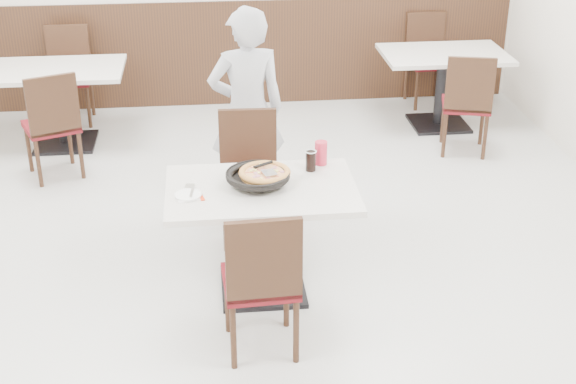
{
  "coord_description": "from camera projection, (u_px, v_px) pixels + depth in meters",
  "views": [
    {
      "loc": [
        -0.3,
        -4.75,
        2.93
      ],
      "look_at": [
        0.18,
        -0.3,
        0.75
      ],
      "focal_mm": 50.0,
      "sensor_mm": 36.0,
      "label": 1
    }
  ],
  "objects": [
    {
      "name": "main_table",
      "position": [
        262.0,
        239.0,
        5.2
      ],
      "size": [
        1.27,
        0.91,
        0.75
      ],
      "primitive_type": null,
      "rotation": [
        0.0,
        0.0,
        0.1
      ],
      "color": "beige",
      "rests_on": "floor"
    },
    {
      "name": "bg_chair_left_near",
      "position": [
        51.0,
        124.0,
        6.8
      ],
      "size": [
        0.55,
        0.55,
        0.95
      ],
      "primitive_type": null,
      "rotation": [
        0.0,
        0.0,
        0.39
      ],
      "color": "black",
      "rests_on": "floor"
    },
    {
      "name": "chair_far",
      "position": [
        249.0,
        180.0,
        5.78
      ],
      "size": [
        0.44,
        0.44,
        0.95
      ],
      "primitive_type": null,
      "rotation": [
        0.0,
        0.0,
        3.1
      ],
      "color": "black",
      "rests_on": "floor"
    },
    {
      "name": "diner_person",
      "position": [
        247.0,
        111.0,
        6.11
      ],
      "size": [
        0.64,
        0.47,
        1.62
      ],
      "primitive_type": "imported",
      "rotation": [
        0.0,
        0.0,
        3.29
      ],
      "color": "#B6B7BC",
      "rests_on": "floor"
    },
    {
      "name": "bg_chair_right_near",
      "position": [
        466.0,
        102.0,
        7.28
      ],
      "size": [
        0.51,
        0.51,
        0.95
      ],
      "primitive_type": null,
      "rotation": [
        0.0,
        0.0,
        -0.24
      ],
      "color": "black",
      "rests_on": "floor"
    },
    {
      "name": "floor",
      "position": [
        258.0,
        272.0,
        5.56
      ],
      "size": [
        7.0,
        7.0,
        0.0
      ],
      "primitive_type": "plane",
      "color": "#AEADA9",
      "rests_on": "ground"
    },
    {
      "name": "napkin",
      "position": [
        188.0,
        196.0,
        4.92
      ],
      "size": [
        0.18,
        0.18,
        0.0
      ],
      "primitive_type": "cube",
      "rotation": [
        0.0,
        0.0,
        0.24
      ],
      "color": "silver",
      "rests_on": "main_table"
    },
    {
      "name": "pizza_pan",
      "position": [
        258.0,
        179.0,
        5.05
      ],
      "size": [
        0.4,
        0.4,
        0.01
      ],
      "primitive_type": "cylinder",
      "rotation": [
        0.0,
        0.0,
        0.1
      ],
      "color": "black",
      "rests_on": "trivet"
    },
    {
      "name": "fork",
      "position": [
        192.0,
        191.0,
        4.95
      ],
      "size": [
        0.04,
        0.17,
        0.0
      ],
      "primitive_type": "cube",
      "rotation": [
        0.0,
        0.0,
        -0.11
      ],
      "color": "white",
      "rests_on": "side_plate"
    },
    {
      "name": "trivet",
      "position": [
        268.0,
        180.0,
        5.1
      ],
      "size": [
        0.14,
        0.14,
        0.04
      ],
      "primitive_type": "cylinder",
      "rotation": [
        0.0,
        0.0,
        0.1
      ],
      "color": "black",
      "rests_on": "main_table"
    },
    {
      "name": "pizza_server",
      "position": [
        269.0,
        172.0,
        5.02
      ],
      "size": [
        0.11,
        0.12,
        0.0
      ],
      "primitive_type": "cube",
      "rotation": [
        0.0,
        0.0,
        0.27
      ],
      "color": "white",
      "rests_on": "pizza"
    },
    {
      "name": "chair_near",
      "position": [
        260.0,
        278.0,
        4.59
      ],
      "size": [
        0.44,
        0.44,
        0.95
      ],
      "primitive_type": null,
      "rotation": [
        0.0,
        0.0,
        0.05
      ],
      "color": "black",
      "rests_on": "floor"
    },
    {
      "name": "wainscot_back",
      "position": [
        233.0,
        54.0,
        8.42
      ],
      "size": [
        5.9,
        0.03,
        1.1
      ],
      "primitive_type": "cube",
      "color": "black",
      "rests_on": "floor"
    },
    {
      "name": "bg_table_right",
      "position": [
        441.0,
        89.0,
        7.92
      ],
      "size": [
        1.29,
        0.94,
        0.75
      ],
      "primitive_type": null,
      "rotation": [
        0.0,
        0.0,
        0.12
      ],
      "color": "beige",
      "rests_on": "floor"
    },
    {
      "name": "cola_glass",
      "position": [
        311.0,
        161.0,
        5.25
      ],
      "size": [
        0.07,
        0.07,
        0.13
      ],
      "primitive_type": "cylinder",
      "rotation": [
        0.0,
        0.0,
        0.1
      ],
      "color": "black",
      "rests_on": "main_table"
    },
    {
      "name": "bg_table_left",
      "position": [
        62.0,
        107.0,
        7.47
      ],
      "size": [
        1.21,
        0.82,
        0.75
      ],
      "primitive_type": null,
      "rotation": [
        0.0,
        0.0,
        0.01
      ],
      "color": "beige",
      "rests_on": "floor"
    },
    {
      "name": "red_cup",
      "position": [
        321.0,
        153.0,
        5.33
      ],
      "size": [
        0.09,
        0.09,
        0.16
      ],
      "primitive_type": "cylinder",
      "rotation": [
        0.0,
        0.0,
        0.1
      ],
      "color": "#BF233A",
      "rests_on": "main_table"
    },
    {
      "name": "bg_chair_right_far",
      "position": [
        429.0,
        61.0,
        8.45
      ],
      "size": [
        0.45,
        0.45,
        0.95
      ],
      "primitive_type": null,
      "rotation": [
        0.0,
        0.0,
        3.21
      ],
      "color": "black",
      "rests_on": "floor"
    },
    {
      "name": "side_plate",
      "position": [
        188.0,
        195.0,
        4.92
      ],
      "size": [
        0.18,
        0.18,
        0.01
      ],
      "primitive_type": "cylinder",
      "rotation": [
        0.0,
        0.0,
        0.1
      ],
      "color": "white",
      "rests_on": "napkin"
    },
    {
      "name": "bg_chair_left_far",
      "position": [
        69.0,
        77.0,
        7.95
      ],
      "size": [
        0.43,
        0.43,
        0.95
      ],
      "primitive_type": null,
      "rotation": [
        0.0,
        0.0,
        3.16
      ],
      "color": "black",
      "rests_on": "floor"
    },
    {
      "name": "pizza",
      "position": [
        265.0,
        175.0,
        5.06
      ],
      "size": [
        0.33,
        0.33,
        0.02
      ],
      "primitive_type": "cylinder",
      "rotation": [
        0.0,
        0.0,
        0.1
      ],
      "color": "gold",
      "rests_on": "pizza_pan"
    }
  ]
}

